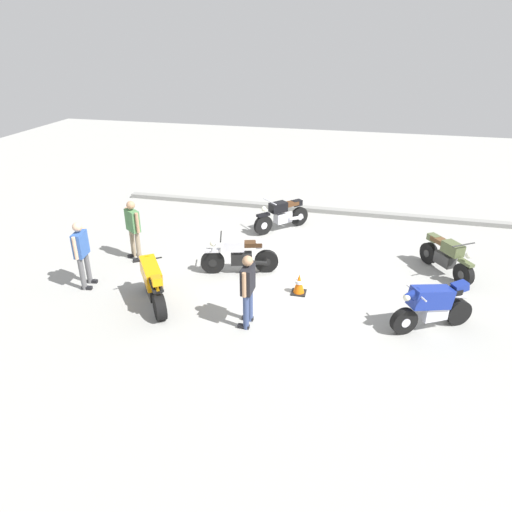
# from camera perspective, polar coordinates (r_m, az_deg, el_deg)

# --- Properties ---
(ground_plane) EXTENTS (40.00, 40.00, 0.00)m
(ground_plane) POSITION_cam_1_polar(r_m,az_deg,el_deg) (13.03, 3.87, -1.38)
(ground_plane) COLOR #9E9E99
(curb_edge) EXTENTS (14.00, 0.30, 0.15)m
(curb_edge) POSITION_cam_1_polar(r_m,az_deg,el_deg) (17.18, 6.53, 5.71)
(curb_edge) COLOR gray
(curb_edge) RESTS_ON ground
(motorcycle_silver_cruiser) EXTENTS (2.04, 0.81, 1.09)m
(motorcycle_silver_cruiser) POSITION_cam_1_polar(r_m,az_deg,el_deg) (12.51, -1.97, 0.12)
(motorcycle_silver_cruiser) COLOR black
(motorcycle_silver_cruiser) RESTS_ON ground
(motorcycle_black_cruiser) EXTENTS (1.54, 1.59, 1.09)m
(motorcycle_black_cruiser) POSITION_cam_1_polar(r_m,az_deg,el_deg) (15.29, 3.21, 5.03)
(motorcycle_black_cruiser) COLOR black
(motorcycle_black_cruiser) RESTS_ON ground
(motorcycle_orange_sportbike) EXTENTS (1.29, 1.70, 1.14)m
(motorcycle_orange_sportbike) POSITION_cam_1_polar(r_m,az_deg,el_deg) (11.29, -12.50, -3.14)
(motorcycle_orange_sportbike) COLOR black
(motorcycle_orange_sportbike) RESTS_ON ground
(motorcycle_blue_sportbike) EXTENTS (1.79, 1.13, 1.14)m
(motorcycle_blue_sportbike) POSITION_cam_1_polar(r_m,az_deg,el_deg) (10.85, 20.74, -5.60)
(motorcycle_blue_sportbike) COLOR black
(motorcycle_blue_sportbike) RESTS_ON ground
(motorcycle_olive_vintage) EXTENTS (1.21, 1.71, 1.07)m
(motorcycle_olive_vintage) POSITION_cam_1_polar(r_m,az_deg,el_deg) (13.48, 22.20, -0.08)
(motorcycle_olive_vintage) COLOR black
(motorcycle_olive_vintage) RESTS_ON ground
(person_in_blue_shirt) EXTENTS (0.37, 0.68, 1.76)m
(person_in_blue_shirt) POSITION_cam_1_polar(r_m,az_deg,el_deg) (12.40, -20.51, 0.66)
(person_in_blue_shirt) COLOR #59595B
(person_in_blue_shirt) RESTS_ON ground
(person_in_green_shirt) EXTENTS (0.59, 0.52, 1.73)m
(person_in_green_shirt) POSITION_cam_1_polar(r_m,az_deg,el_deg) (13.55, -14.75, 3.54)
(person_in_green_shirt) COLOR gray
(person_in_green_shirt) RESTS_ON ground
(person_in_black_shirt) EXTENTS (0.31, 0.66, 1.70)m
(person_in_black_shirt) POSITION_cam_1_polar(r_m,az_deg,el_deg) (10.08, -1.01, -3.72)
(person_in_black_shirt) COLOR #384772
(person_in_black_shirt) RESTS_ON ground
(traffic_cone) EXTENTS (0.36, 0.36, 0.53)m
(traffic_cone) POSITION_cam_1_polar(r_m,az_deg,el_deg) (11.68, 5.27, -3.41)
(traffic_cone) COLOR black
(traffic_cone) RESTS_ON ground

